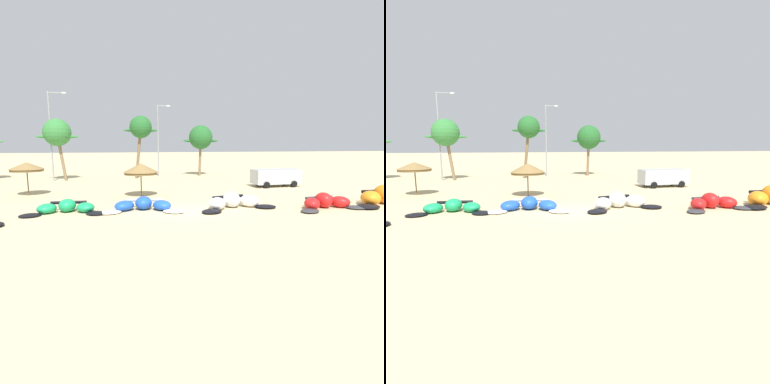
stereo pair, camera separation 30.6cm
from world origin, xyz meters
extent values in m
plane|color=#C6B284|center=(0.00, 0.00, 0.00)|extent=(260.00, 260.00, 0.00)
ellipsoid|color=black|center=(-10.17, 0.31, 0.09)|extent=(1.61, 1.48, 0.17)
ellipsoid|color=#199E5B|center=(-9.36, 1.11, 0.32)|extent=(1.68, 1.73, 0.65)
ellipsoid|color=#199E5B|center=(-8.12, 1.38, 0.44)|extent=(1.15, 1.35, 0.87)
ellipsoid|color=#199E5B|center=(-6.90, 1.04, 0.32)|extent=(1.66, 1.72, 0.65)
ellipsoid|color=black|center=(-6.14, 0.20, 0.09)|extent=(1.64, 1.52, 0.17)
cylinder|color=black|center=(-8.11, 1.85, 0.54)|extent=(2.37, 0.28, 0.21)
cube|color=black|center=(-8.13, 1.25, 0.44)|extent=(0.87, 0.50, 0.04)
ellipsoid|color=white|center=(-5.25, 0.29, 0.09)|extent=(1.72, 1.48, 0.18)
ellipsoid|color=blue|center=(-4.34, 1.05, 0.34)|extent=(1.86, 1.89, 0.68)
ellipsoid|color=blue|center=(-3.03, 1.22, 0.46)|extent=(1.32, 1.61, 0.92)
ellipsoid|color=blue|center=(-1.79, 0.76, 0.34)|extent=(1.73, 1.87, 0.68)
ellipsoid|color=white|center=(-1.08, -0.18, 0.09)|extent=(1.85, 1.70, 0.18)
cylinder|color=white|center=(-2.98, 1.74, 0.57)|extent=(2.47, 0.50, 0.22)
cube|color=white|center=(-3.05, 1.08, 0.46)|extent=(0.95, 0.63, 0.04)
ellipsoid|color=black|center=(1.39, -0.74, 0.11)|extent=(1.88, 1.78, 0.23)
ellipsoid|color=white|center=(2.03, 0.26, 0.42)|extent=(1.67, 1.84, 0.84)
ellipsoid|color=white|center=(3.23, 0.83, 0.57)|extent=(1.44, 1.69, 1.13)
ellipsoid|color=white|center=(4.56, 0.76, 0.42)|extent=(1.89, 1.88, 0.84)
ellipsoid|color=black|center=(5.54, 0.08, 0.11)|extent=(1.66, 1.39, 0.23)
cylinder|color=black|center=(3.13, 1.34, 0.68)|extent=(2.47, 0.70, 0.23)
cube|color=black|center=(3.26, 0.68, 0.57)|extent=(0.99, 0.70, 0.04)
ellipsoid|color=#333338|center=(7.89, -1.80, 0.11)|extent=(1.72, 1.58, 0.22)
ellipsoid|color=red|center=(8.55, -0.93, 0.41)|extent=(1.61, 1.73, 0.81)
ellipsoid|color=red|center=(9.69, -0.51, 0.55)|extent=(1.22, 1.50, 1.10)
ellipsoid|color=red|center=(10.89, -0.67, 0.41)|extent=(1.72, 1.75, 0.81)
ellipsoid|color=#333338|center=(11.73, -1.37, 0.11)|extent=(1.61, 1.37, 0.22)
cylinder|color=#333338|center=(9.64, -0.02, 0.65)|extent=(2.27, 0.46, 0.21)
cube|color=#333338|center=(9.71, -0.65, 0.55)|extent=(0.87, 0.59, 0.04)
ellipsoid|color=black|center=(12.64, -1.38, 0.15)|extent=(2.20, 1.88, 0.29)
ellipsoid|color=orange|center=(13.63, -0.41, 0.54)|extent=(2.21, 2.31, 1.09)
cylinder|color=black|center=(15.16, 0.58, 0.87)|extent=(2.89, 0.35, 0.26)
cylinder|color=brown|center=(-12.87, 8.87, 1.17)|extent=(0.10, 0.10, 2.33)
cone|color=olive|center=(-12.87, 8.87, 2.63)|extent=(2.87, 2.87, 0.59)
cylinder|color=brown|center=(-12.87, 8.87, 2.23)|extent=(2.72, 2.72, 0.20)
cylinder|color=brown|center=(-3.07, 6.71, 1.05)|extent=(0.10, 0.10, 2.10)
cone|color=olive|center=(-3.07, 6.71, 2.48)|extent=(2.99, 2.99, 0.77)
cylinder|color=brown|center=(-3.07, 6.71, 2.00)|extent=(2.84, 2.84, 0.20)
cube|color=#B2B7BC|center=(11.10, 10.19, 1.09)|extent=(5.19, 2.30, 1.50)
cube|color=black|center=(9.71, 10.09, 1.35)|extent=(1.40, 2.00, 0.56)
cylinder|color=black|center=(9.60, 9.10, 0.34)|extent=(0.69, 0.29, 0.68)
cylinder|color=black|center=(9.46, 11.05, 0.34)|extent=(0.69, 0.29, 0.68)
cylinder|color=black|center=(12.73, 9.32, 0.34)|extent=(0.69, 0.29, 0.68)
cylinder|color=black|center=(12.60, 11.27, 0.34)|extent=(0.69, 0.29, 0.68)
cylinder|color=#7F6647|center=(-12.34, 19.91, 2.91)|extent=(1.05, 0.36, 5.83)
sphere|color=#337A38|center=(-12.69, 19.91, 5.82)|extent=(3.28, 3.28, 3.28)
ellipsoid|color=#337A38|center=(-14.00, 19.91, 5.33)|extent=(2.30, 0.50, 0.36)
ellipsoid|color=#337A38|center=(-11.37, 19.91, 5.33)|extent=(2.30, 0.50, 0.36)
cylinder|color=brown|center=(-3.06, 20.70, 3.30)|extent=(1.07, 0.36, 6.60)
sphere|color=#236028|center=(-2.70, 20.70, 6.60)|extent=(2.85, 2.85, 2.85)
ellipsoid|color=#236028|center=(-3.84, 20.70, 6.17)|extent=(1.99, 0.50, 0.36)
ellipsoid|color=#236028|center=(-1.56, 20.70, 6.17)|extent=(1.99, 0.50, 0.36)
cylinder|color=#7F6647|center=(5.48, 22.52, 2.68)|extent=(0.51, 0.36, 5.36)
sphere|color=#236028|center=(5.56, 22.52, 5.36)|extent=(3.30, 3.30, 3.30)
ellipsoid|color=#236028|center=(4.24, 22.52, 4.86)|extent=(2.31, 0.50, 0.36)
ellipsoid|color=#236028|center=(6.88, 22.52, 4.86)|extent=(2.31, 0.50, 0.36)
cylinder|color=gray|center=(-13.39, 19.78, 5.29)|extent=(0.18, 0.18, 10.57)
cylinder|color=gray|center=(-12.51, 19.78, 10.42)|extent=(1.77, 0.10, 0.10)
ellipsoid|color=silver|center=(-11.62, 19.78, 10.42)|extent=(0.56, 0.24, 0.20)
cylinder|color=gray|center=(-0.37, 22.57, 4.82)|extent=(0.18, 0.18, 9.64)
cylinder|color=gray|center=(0.34, 22.57, 9.49)|extent=(1.43, 0.10, 0.10)
ellipsoid|color=silver|center=(1.05, 22.57, 9.49)|extent=(0.56, 0.24, 0.20)
camera|label=1|loc=(-3.54, -20.23, 4.62)|focal=28.91mm
camera|label=2|loc=(-3.24, -20.28, 4.62)|focal=28.91mm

